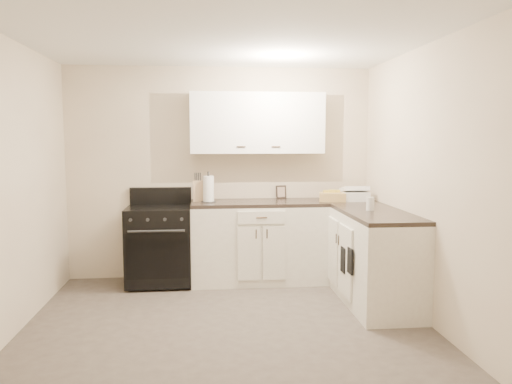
{
  "coord_description": "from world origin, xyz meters",
  "views": [
    {
      "loc": [
        -0.18,
        -4.18,
        1.66
      ],
      "look_at": [
        0.33,
        0.85,
        1.12
      ],
      "focal_mm": 35.0,
      "sensor_mm": 36.0,
      "label": 1
    }
  ],
  "objects": [
    {
      "name": "oven_mitt_near",
      "position": [
        1.18,
        0.34,
        0.5
      ],
      "size": [
        0.02,
        0.14,
        0.25
      ],
      "primitive_type": "cube",
      "color": "black",
      "rests_on": "base_cabinets_right"
    },
    {
      "name": "oven_mitt_far",
      "position": [
        1.18,
        0.58,
        0.46
      ],
      "size": [
        0.02,
        0.15,
        0.25
      ],
      "primitive_type": "cube",
      "color": "black",
      "rests_on": "base_cabinets_right"
    },
    {
      "name": "wall_front",
      "position": [
        0.0,
        -1.8,
        1.25
      ],
      "size": [
        3.6,
        0.0,
        3.6
      ],
      "primitive_type": "plane",
      "rotation": [
        -1.57,
        0.0,
        0.0
      ],
      "color": "beige",
      "rests_on": "ground"
    },
    {
      "name": "paper_towel",
      "position": [
        -0.15,
        1.49,
        1.09
      ],
      "size": [
        0.15,
        0.15,
        0.3
      ],
      "primitive_type": "cylinder",
      "rotation": [
        0.0,
        0.0,
        -0.2
      ],
      "color": "white",
      "rests_on": "countertop_back"
    },
    {
      "name": "countertop_back",
      "position": [
        0.43,
        1.5,
        0.92
      ],
      "size": [
        1.55,
        0.6,
        0.04
      ],
      "primitive_type": "cube",
      "color": "black",
      "rests_on": "base_cabinets_back"
    },
    {
      "name": "wall_right",
      "position": [
        1.8,
        0.0,
        1.25
      ],
      "size": [
        0.0,
        3.6,
        3.6
      ],
      "primitive_type": "plane",
      "rotation": [
        1.57,
        0.0,
        -1.57
      ],
      "color": "beige",
      "rests_on": "ground"
    },
    {
      "name": "stove",
      "position": [
        -0.71,
        1.48,
        0.46
      ],
      "size": [
        0.72,
        0.61,
        0.87
      ],
      "primitive_type": "cube",
      "color": "black",
      "rests_on": "floor"
    },
    {
      "name": "base_cabinets_right",
      "position": [
        1.5,
        0.85,
        0.45
      ],
      "size": [
        0.6,
        1.9,
        0.9
      ],
      "primitive_type": "cube",
      "color": "white",
      "rests_on": "floor"
    },
    {
      "name": "knife_block",
      "position": [
        -0.27,
        1.57,
        1.06
      ],
      "size": [
        0.12,
        0.11,
        0.24
      ],
      "primitive_type": "cube",
      "rotation": [
        0.0,
        0.0,
        0.06
      ],
      "color": "#D2B281",
      "rests_on": "countertop_back"
    },
    {
      "name": "wall_back",
      "position": [
        0.0,
        1.8,
        1.25
      ],
      "size": [
        3.6,
        0.0,
        3.6
      ],
      "primitive_type": "plane",
      "rotation": [
        1.57,
        0.0,
        0.0
      ],
      "color": "beige",
      "rests_on": "ground"
    },
    {
      "name": "upper_cabinets",
      "position": [
        0.43,
        1.65,
        1.84
      ],
      "size": [
        1.55,
        0.3,
        0.7
      ],
      "primitive_type": "cube",
      "color": "white",
      "rests_on": "wall_back"
    },
    {
      "name": "floor",
      "position": [
        0.0,
        0.0,
        0.0
      ],
      "size": [
        3.6,
        3.6,
        0.0
      ],
      "primitive_type": "plane",
      "color": "#473F38",
      "rests_on": "ground"
    },
    {
      "name": "countertop_grill",
      "position": [
        1.55,
        1.45,
        0.99
      ],
      "size": [
        0.3,
        0.28,
        0.11
      ],
      "primitive_type": "cube",
      "rotation": [
        0.0,
        0.0,
        -0.01
      ],
      "color": "white",
      "rests_on": "countertop_right"
    },
    {
      "name": "ceiling",
      "position": [
        0.0,
        0.0,
        2.5
      ],
      "size": [
        3.6,
        3.6,
        0.0
      ],
      "primitive_type": "plane",
      "color": "white",
      "rests_on": "wall_back"
    },
    {
      "name": "glass_jar",
      "position": [
        1.47,
        0.66,
        1.01
      ],
      "size": [
        0.11,
        0.11,
        0.13
      ],
      "primitive_type": "cylinder",
      "rotation": [
        0.0,
        0.0,
        0.41
      ],
      "color": "silver",
      "rests_on": "countertop_right"
    },
    {
      "name": "base_cabinets_back",
      "position": [
        0.43,
        1.5,
        0.45
      ],
      "size": [
        1.55,
        0.6,
        0.9
      ],
      "primitive_type": "cube",
      "color": "white",
      "rests_on": "floor"
    },
    {
      "name": "countertop_right",
      "position": [
        1.5,
        0.85,
        0.92
      ],
      "size": [
        0.6,
        1.9,
        0.04
      ],
      "primitive_type": "cube",
      "color": "black",
      "rests_on": "base_cabinets_right"
    },
    {
      "name": "wicker_basket",
      "position": [
        1.28,
        1.43,
        0.99
      ],
      "size": [
        0.34,
        0.26,
        0.1
      ],
      "primitive_type": "cube",
      "rotation": [
        0.0,
        0.0,
        -0.23
      ],
      "color": "#A9884F",
      "rests_on": "countertop_right"
    },
    {
      "name": "wall_left",
      "position": [
        -1.8,
        0.0,
        1.25
      ],
      "size": [
        0.0,
        3.6,
        3.6
      ],
      "primitive_type": "plane",
      "rotation": [
        1.57,
        0.0,
        1.57
      ],
      "color": "beige",
      "rests_on": "ground"
    },
    {
      "name": "picture_frame",
      "position": [
        0.73,
        1.76,
        1.02
      ],
      "size": [
        0.13,
        0.06,
        0.16
      ],
      "primitive_type": "cube",
      "rotation": [
        -0.14,
        0.0,
        0.2
      ],
      "color": "black",
      "rests_on": "countertop_back"
    }
  ]
}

